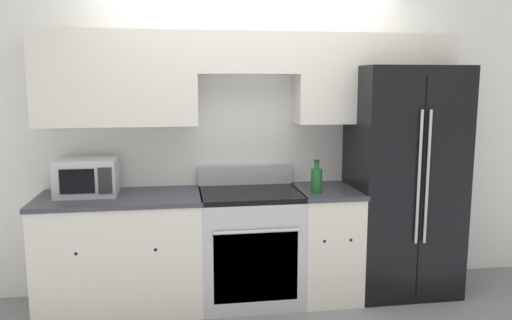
# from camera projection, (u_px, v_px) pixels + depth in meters

# --- Properties ---
(ground_plane) EXTENTS (12.00, 12.00, 0.00)m
(ground_plane) POSITION_uv_depth(u_px,v_px,m) (262.00, 315.00, 3.77)
(ground_plane) COLOR gray
(wall_back) EXTENTS (8.00, 0.39, 2.60)m
(wall_back) POSITION_uv_depth(u_px,v_px,m) (251.00, 115.00, 4.12)
(wall_back) COLOR white
(wall_back) RESTS_ON ground_plane
(lower_cabinets_left) EXTENTS (1.24, 0.64, 0.89)m
(lower_cabinets_left) POSITION_uv_depth(u_px,v_px,m) (122.00, 252.00, 3.84)
(lower_cabinets_left) COLOR silver
(lower_cabinets_left) RESTS_ON ground_plane
(lower_cabinets_right) EXTENTS (0.49, 0.64, 0.89)m
(lower_cabinets_right) POSITION_uv_depth(u_px,v_px,m) (326.00, 242.00, 4.09)
(lower_cabinets_right) COLOR silver
(lower_cabinets_right) RESTS_ON ground_plane
(oven_range) EXTENTS (0.79, 0.65, 1.05)m
(oven_range) POSITION_uv_depth(u_px,v_px,m) (250.00, 245.00, 3.99)
(oven_range) COLOR #B7B7BC
(oven_range) RESTS_ON ground_plane
(refrigerator) EXTENTS (0.85, 0.80, 1.87)m
(refrigerator) POSITION_uv_depth(u_px,v_px,m) (399.00, 179.00, 4.19)
(refrigerator) COLOR black
(refrigerator) RESTS_ON ground_plane
(microwave) EXTENTS (0.45, 0.38, 0.28)m
(microwave) POSITION_uv_depth(u_px,v_px,m) (87.00, 177.00, 3.80)
(microwave) COLOR #B7B7BC
(microwave) RESTS_ON lower_cabinets_left
(bottle) EXTENTS (0.09, 0.09, 0.26)m
(bottle) POSITION_uv_depth(u_px,v_px,m) (316.00, 180.00, 3.87)
(bottle) COLOR #195928
(bottle) RESTS_ON lower_cabinets_right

